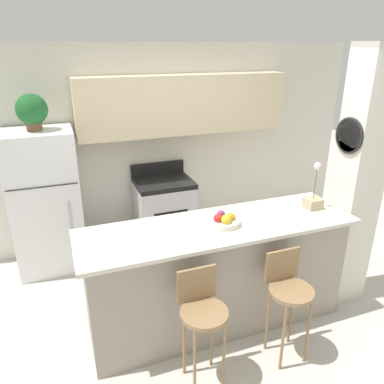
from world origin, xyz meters
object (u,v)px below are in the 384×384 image
at_px(bar_stool_left, 202,312).
at_px(fruit_bowl, 224,221).
at_px(bar_stool_right, 288,291).
at_px(refrigerator, 46,202).
at_px(orchid_vase, 313,198).
at_px(potted_plant_on_fridge, 32,111).
at_px(trash_bin, 106,250).
at_px(stove_range, 164,212).

xyz_separation_m(bar_stool_left, fruit_bowl, (0.42, 0.54, 0.45)).
bearing_deg(bar_stool_right, fruit_bowl, 122.71).
bearing_deg(fruit_bowl, refrigerator, 132.12).
height_order(refrigerator, bar_stool_right, refrigerator).
distance_m(bar_stool_left, fruit_bowl, 0.82).
relative_size(bar_stool_right, orchid_vase, 2.11).
distance_m(potted_plant_on_fridge, fruit_bowl, 2.34).
height_order(potted_plant_on_fridge, orchid_vase, potted_plant_on_fridge).
bearing_deg(trash_bin, fruit_bowl, -58.18).
bearing_deg(stove_range, trash_bin, -163.40).
distance_m(refrigerator, potted_plant_on_fridge, 1.04).
bearing_deg(orchid_vase, trash_bin, 143.01).
height_order(refrigerator, orchid_vase, refrigerator).
xyz_separation_m(bar_stool_left, trash_bin, (-0.47, 1.96, -0.45)).
height_order(bar_stool_left, potted_plant_on_fridge, potted_plant_on_fridge).
bearing_deg(refrigerator, potted_plant_on_fridge, 120.26).
height_order(bar_stool_right, fruit_bowl, fruit_bowl).
height_order(stove_range, trash_bin, stove_range).
bearing_deg(trash_bin, orchid_vase, -36.99).
bearing_deg(orchid_vase, fruit_bowl, -177.77).
height_order(stove_range, fruit_bowl, fruit_bowl).
bearing_deg(bar_stool_right, orchid_vase, 43.24).
bearing_deg(trash_bin, refrigerator, 160.28).
bearing_deg(trash_bin, bar_stool_right, -57.93).
relative_size(refrigerator, orchid_vase, 3.65).
bearing_deg(potted_plant_on_fridge, refrigerator, -59.74).
relative_size(orchid_vase, trash_bin, 1.20).
distance_m(bar_stool_right, trash_bin, 2.36).
relative_size(potted_plant_on_fridge, orchid_vase, 0.85).
distance_m(stove_range, bar_stool_left, 2.24).
bearing_deg(bar_stool_right, bar_stool_left, 180.00).
distance_m(bar_stool_left, bar_stool_right, 0.76).
height_order(bar_stool_left, bar_stool_right, same).
bearing_deg(refrigerator, bar_stool_left, -63.93).
relative_size(bar_stool_left, bar_stool_right, 1.00).
relative_size(stove_range, orchid_vase, 2.34).
bearing_deg(bar_stool_left, potted_plant_on_fridge, 116.07).
xyz_separation_m(stove_range, bar_stool_right, (0.41, -2.20, 0.18)).
bearing_deg(fruit_bowl, bar_stool_left, -127.76).
bearing_deg(orchid_vase, potted_plant_on_fridge, 146.71).
xyz_separation_m(refrigerator, bar_stool_right, (1.83, -2.18, -0.19)).
relative_size(fruit_bowl, trash_bin, 0.73).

